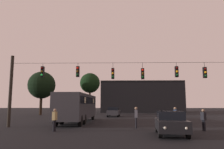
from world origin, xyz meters
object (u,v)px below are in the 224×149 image
Objects in this scene: pedestrian_crossing_left at (175,116)px; tree_left_silhouette at (90,83)px; pedestrian_near_bus at (55,119)px; car_near_right at (171,122)px; car_far_left at (114,112)px; tree_behind_building at (42,85)px; pedestrian_crossing_right at (136,116)px; city_bus at (78,105)px; pedestrian_crossing_center at (204,119)px.

tree_left_silhouette reaches higher than pedestrian_crossing_left.
car_near_right is at bearing -10.92° from pedestrian_near_bus.
tree_behind_building is (-13.39, 4.58, 4.64)m from car_far_left.
pedestrian_crossing_right is 27.03m from tree_left_silhouette.
pedestrian_crossing_right is (5.86, -5.34, -0.88)m from city_bus.
car_near_right is 2.58× the size of pedestrian_crossing_right.
car_far_left is 14.89m from tree_behind_building.
tree_left_silhouette is at bearing 26.83° from tree_behind_building.
pedestrian_crossing_right is (2.18, -16.71, 0.19)m from car_far_left.
tree_behind_building is (-20.46, 22.98, 4.54)m from pedestrian_crossing_center.
pedestrian_crossing_right is at bearing 160.93° from pedestrian_crossing_center.
car_far_left is at bearing 109.59° from pedestrian_crossing_left.
city_bus is at bearing 137.65° from pedestrian_crossing_right.
tree_left_silhouette is 9.45m from tree_behind_building.
pedestrian_near_bus is (-9.61, -3.21, -0.05)m from pedestrian_crossing_left.
city_bus is at bearing -107.91° from car_far_left.
pedestrian_crossing_right is at bearing -53.82° from tree_behind_building.
pedestrian_near_bus reaches higher than pedestrian_crossing_center.
tree_behind_building is (-17.48, 25.19, 4.64)m from car_near_right.
pedestrian_crossing_left reaches higher than car_near_right.
pedestrian_crossing_left is 0.22× the size of tree_behind_building.
pedestrian_crossing_center is (7.08, -18.40, 0.10)m from car_far_left.
pedestrian_crossing_left is at bearing -66.71° from tree_left_silhouette.
pedestrian_crossing_right is at bearing 116.08° from car_near_right.
car_near_right and car_far_left have the same top height.
pedestrian_near_bus is at bearing -92.16° from city_bus.
pedestrian_crossing_right is at bearing 20.90° from pedestrian_near_bus.
tree_behind_building is (-15.57, 21.29, 4.45)m from pedestrian_crossing_right.
pedestrian_crossing_center is at bearing 3.41° from pedestrian_near_bus.
pedestrian_near_bus reaches higher than car_far_left.
tree_left_silhouette is at bearing 93.71° from city_bus.
tree_behind_building reaches higher than car_near_right.
tree_left_silhouette is at bearing 92.09° from pedestrian_near_bus.
car_near_right is 4.35m from pedestrian_crossing_right.
pedestrian_crossing_left is at bearing -47.04° from tree_behind_building.
pedestrian_crossing_right is (-3.46, -0.86, 0.01)m from pedestrian_crossing_left.
pedestrian_near_bus is (-8.06, 1.55, 0.13)m from car_near_right.
car_near_right is at bearing -55.24° from tree_behind_building.
car_far_left is at bearing 111.03° from pedestrian_crossing_center.
pedestrian_crossing_left is at bearing 72.03° from car_near_right.
tree_left_silhouette reaches higher than pedestrian_crossing_center.
pedestrian_crossing_center is (10.75, -7.03, -0.97)m from city_bus.
pedestrian_crossing_left is 0.21× the size of tree_left_silhouette.
pedestrian_near_bus is at bearing -68.27° from tree_behind_building.
pedestrian_crossing_right is 1.06× the size of pedestrian_near_bus.
tree_left_silhouette is (-7.17, 25.54, 5.21)m from pedestrian_crossing_right.
car_near_right is 8.21m from pedestrian_near_bus.
pedestrian_crossing_left is at bearing -70.41° from car_far_left.
car_far_left is at bearing -60.55° from tree_left_silhouette.
car_far_left is (3.68, 11.37, -1.07)m from city_bus.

